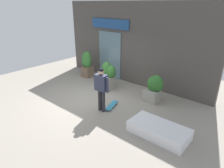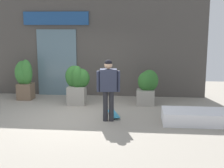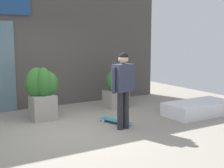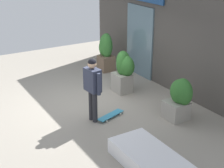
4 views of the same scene
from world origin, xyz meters
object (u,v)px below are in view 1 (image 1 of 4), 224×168
at_px(planter_box_right, 108,74).
at_px(planter_box_mid, 155,87).
at_px(skateboarder, 101,85).
at_px(skateboard, 112,105).
at_px(planter_box_left, 87,63).

relative_size(planter_box_right, planter_box_mid, 1.13).
bearing_deg(skateboarder, skateboard, -17.25).
distance_m(skateboarder, planter_box_mid, 2.25).
bearing_deg(planter_box_right, planter_box_left, 164.94).
bearing_deg(skateboarder, planter_box_mid, -35.05).
height_order(planter_box_left, planter_box_right, planter_box_left).
relative_size(skateboard, planter_box_left, 0.62).
xyz_separation_m(skateboarder, planter_box_right, (-1.19, 1.69, -0.29)).
xyz_separation_m(planter_box_left, planter_box_mid, (4.21, -0.28, -0.14)).
xyz_separation_m(skateboard, planter_box_right, (-1.28, 1.23, 0.66)).
relative_size(skateboarder, planter_box_left, 1.21).
bearing_deg(planter_box_mid, skateboard, -123.40).
distance_m(planter_box_right, planter_box_mid, 2.27).
relative_size(skateboard, planter_box_right, 0.68).
distance_m(planter_box_left, planter_box_mid, 4.23).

